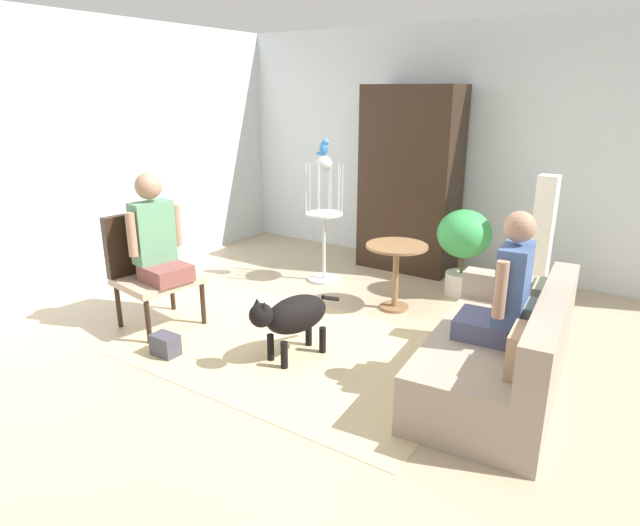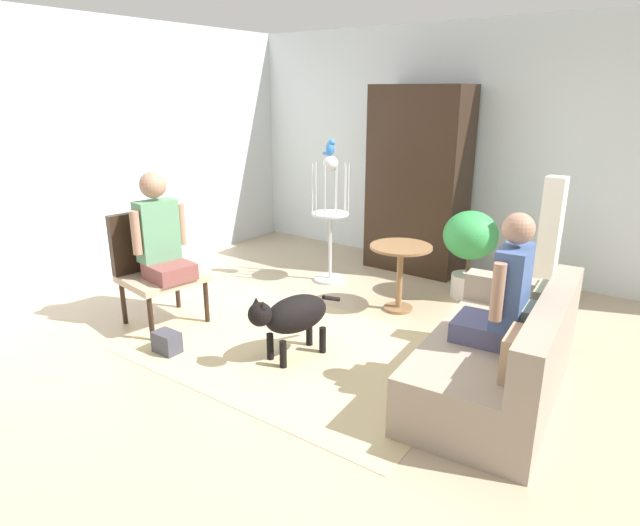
{
  "view_description": "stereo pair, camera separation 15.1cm",
  "coord_description": "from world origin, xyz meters",
  "px_view_note": "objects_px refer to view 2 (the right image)",
  "views": [
    {
      "loc": [
        2.27,
        -3.54,
        2.05
      ],
      "look_at": [
        0.06,
        -0.22,
        0.77
      ],
      "focal_mm": 30.33,
      "sensor_mm": 36.0,
      "label": 1
    },
    {
      "loc": [
        2.39,
        -3.45,
        2.05
      ],
      "look_at": [
        0.06,
        -0.22,
        0.77
      ],
      "focal_mm": 30.33,
      "sensor_mm": 36.0,
      "label": 2
    }
  ],
  "objects_px": {
    "dog": "(292,315)",
    "handbag": "(167,342)",
    "potted_plant": "(470,243)",
    "person_on_armchair": "(160,234)",
    "column_lamp": "(548,245)",
    "armoire_cabinet": "(418,181)",
    "round_end_table": "(400,264)",
    "parrot": "(330,148)",
    "armchair": "(154,260)",
    "couch": "(502,357)",
    "person_on_couch": "(504,292)",
    "bird_cage_stand": "(330,219)"
  },
  "relations": [
    {
      "from": "bird_cage_stand",
      "to": "parrot",
      "type": "xyz_separation_m",
      "value": [
        -0.01,
        0.0,
        0.76
      ]
    },
    {
      "from": "dog",
      "to": "potted_plant",
      "type": "xyz_separation_m",
      "value": [
        0.61,
        2.11,
        0.22
      ]
    },
    {
      "from": "round_end_table",
      "to": "parrot",
      "type": "height_order",
      "value": "parrot"
    },
    {
      "from": "dog",
      "to": "potted_plant",
      "type": "relative_size",
      "value": 0.95
    },
    {
      "from": "person_on_couch",
      "to": "potted_plant",
      "type": "distance_m",
      "value": 1.95
    },
    {
      "from": "couch",
      "to": "parrot",
      "type": "bearing_deg",
      "value": 151.44
    },
    {
      "from": "round_end_table",
      "to": "armoire_cabinet",
      "type": "bearing_deg",
      "value": 110.25
    },
    {
      "from": "potted_plant",
      "to": "handbag",
      "type": "bearing_deg",
      "value": -119.62
    },
    {
      "from": "dog",
      "to": "handbag",
      "type": "xyz_separation_m",
      "value": [
        -0.89,
        -0.54,
        -0.28
      ]
    },
    {
      "from": "column_lamp",
      "to": "handbag",
      "type": "bearing_deg",
      "value": -128.43
    },
    {
      "from": "person_on_armchair",
      "to": "round_end_table",
      "type": "bearing_deg",
      "value": 44.45
    },
    {
      "from": "armchair",
      "to": "person_on_couch",
      "type": "relative_size",
      "value": 1.12
    },
    {
      "from": "armoire_cabinet",
      "to": "parrot",
      "type": "bearing_deg",
      "value": -120.21
    },
    {
      "from": "round_end_table",
      "to": "armoire_cabinet",
      "type": "relative_size",
      "value": 0.31
    },
    {
      "from": "bird_cage_stand",
      "to": "round_end_table",
      "type": "bearing_deg",
      "value": -16.75
    },
    {
      "from": "dog",
      "to": "potted_plant",
      "type": "height_order",
      "value": "potted_plant"
    },
    {
      "from": "person_on_armchair",
      "to": "armoire_cabinet",
      "type": "relative_size",
      "value": 0.44
    },
    {
      "from": "person_on_armchair",
      "to": "potted_plant",
      "type": "xyz_separation_m",
      "value": [
        1.97,
        2.27,
        -0.27
      ]
    },
    {
      "from": "armchair",
      "to": "dog",
      "type": "distance_m",
      "value": 1.53
    },
    {
      "from": "parrot",
      "to": "armoire_cabinet",
      "type": "xyz_separation_m",
      "value": [
        0.56,
        0.97,
        -0.42
      ]
    },
    {
      "from": "bird_cage_stand",
      "to": "parrot",
      "type": "bearing_deg",
      "value": 180.0
    },
    {
      "from": "dog",
      "to": "column_lamp",
      "type": "relative_size",
      "value": 0.67
    },
    {
      "from": "parrot",
      "to": "handbag",
      "type": "relative_size",
      "value": 0.8
    },
    {
      "from": "person_on_armchair",
      "to": "armoire_cabinet",
      "type": "height_order",
      "value": "armoire_cabinet"
    },
    {
      "from": "dog",
      "to": "handbag",
      "type": "height_order",
      "value": "dog"
    },
    {
      "from": "armchair",
      "to": "parrot",
      "type": "height_order",
      "value": "parrot"
    },
    {
      "from": "armchair",
      "to": "bird_cage_stand",
      "type": "xyz_separation_m",
      "value": [
        0.69,
        1.82,
        0.14
      ]
    },
    {
      "from": "armoire_cabinet",
      "to": "person_on_couch",
      "type": "bearing_deg",
      "value": -52.5
    },
    {
      "from": "person_on_armchair",
      "to": "armoire_cabinet",
      "type": "distance_m",
      "value": 3.03
    },
    {
      "from": "column_lamp",
      "to": "armoire_cabinet",
      "type": "height_order",
      "value": "armoire_cabinet"
    },
    {
      "from": "armoire_cabinet",
      "to": "dog",
      "type": "bearing_deg",
      "value": -84.48
    },
    {
      "from": "handbag",
      "to": "person_on_armchair",
      "type": "bearing_deg",
      "value": 140.5
    },
    {
      "from": "armchair",
      "to": "bird_cage_stand",
      "type": "height_order",
      "value": "bird_cage_stand"
    },
    {
      "from": "person_on_armchair",
      "to": "handbag",
      "type": "bearing_deg",
      "value": -39.5
    },
    {
      "from": "dog",
      "to": "person_on_armchair",
      "type": "bearing_deg",
      "value": -173.43
    },
    {
      "from": "couch",
      "to": "person_on_couch",
      "type": "height_order",
      "value": "person_on_couch"
    },
    {
      "from": "parrot",
      "to": "person_on_couch",
      "type": "bearing_deg",
      "value": -29.56
    },
    {
      "from": "couch",
      "to": "armchair",
      "type": "relative_size",
      "value": 1.72
    },
    {
      "from": "round_end_table",
      "to": "potted_plant",
      "type": "relative_size",
      "value": 0.72
    },
    {
      "from": "person_on_armchair",
      "to": "column_lamp",
      "type": "xyz_separation_m",
      "value": [
        2.68,
        2.42,
        -0.21
      ]
    },
    {
      "from": "bird_cage_stand",
      "to": "armoire_cabinet",
      "type": "xyz_separation_m",
      "value": [
        0.56,
        0.97,
        0.34
      ]
    },
    {
      "from": "column_lamp",
      "to": "handbag",
      "type": "distance_m",
      "value": 3.61
    },
    {
      "from": "armchair",
      "to": "dog",
      "type": "xyz_separation_m",
      "value": [
        1.51,
        0.13,
        -0.21
      ]
    },
    {
      "from": "person_on_couch",
      "to": "potted_plant",
      "type": "bearing_deg",
      "value": 116.95
    },
    {
      "from": "round_end_table",
      "to": "potted_plant",
      "type": "height_order",
      "value": "potted_plant"
    },
    {
      "from": "potted_plant",
      "to": "armoire_cabinet",
      "type": "xyz_separation_m",
      "value": [
        -0.87,
        0.55,
        0.47
      ]
    },
    {
      "from": "parrot",
      "to": "armchair",
      "type": "bearing_deg",
      "value": -110.69
    },
    {
      "from": "parrot",
      "to": "couch",
      "type": "bearing_deg",
      "value": -28.56
    },
    {
      "from": "person_on_couch",
      "to": "armoire_cabinet",
      "type": "xyz_separation_m",
      "value": [
        -1.75,
        2.28,
        0.28
      ]
    },
    {
      "from": "armchair",
      "to": "person_on_couch",
      "type": "height_order",
      "value": "person_on_couch"
    }
  ]
}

